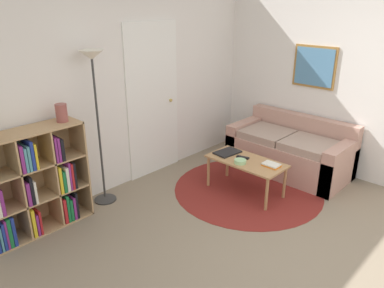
# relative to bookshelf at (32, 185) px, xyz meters

# --- Properties ---
(ground_plane) EXTENTS (14.00, 14.00, 0.00)m
(ground_plane) POSITION_rel_bookshelf_xyz_m (1.31, -2.42, -0.50)
(ground_plane) COLOR gray
(wall_back) EXTENTS (7.29, 0.11, 2.60)m
(wall_back) POSITION_rel_bookshelf_xyz_m (1.33, 0.21, 0.78)
(wall_back) COLOR silver
(wall_back) RESTS_ON ground_plane
(wall_right) EXTENTS (0.08, 5.61, 2.60)m
(wall_right) POSITION_rel_bookshelf_xyz_m (3.48, -1.12, 0.80)
(wall_right) COLOR silver
(wall_right) RESTS_ON ground_plane
(rug) EXTENTS (1.84, 1.84, 0.01)m
(rug) POSITION_rel_bookshelf_xyz_m (2.20, -1.08, -0.50)
(rug) COLOR maroon
(rug) RESTS_ON ground_plane
(bookshelf) EXTENTS (1.05, 0.34, 1.08)m
(bookshelf) POSITION_rel_bookshelf_xyz_m (0.00, 0.00, 0.00)
(bookshelf) COLOR tan
(bookshelf) RESTS_ON ground_plane
(floor_lamp) EXTENTS (0.26, 0.26, 1.75)m
(floor_lamp) POSITION_rel_bookshelf_xyz_m (0.82, -0.00, 0.91)
(floor_lamp) COLOR #333333
(floor_lamp) RESTS_ON ground_plane
(couch) EXTENTS (0.81, 1.58, 0.74)m
(couch) POSITION_rel_bookshelf_xyz_m (3.09, -1.16, -0.23)
(couch) COLOR tan
(couch) RESTS_ON ground_plane
(coffee_table) EXTENTS (0.47, 0.94, 0.42)m
(coffee_table) POSITION_rel_bookshelf_xyz_m (2.13, -1.08, -0.13)
(coffee_table) COLOR #AD7F51
(coffee_table) RESTS_ON ground_plane
(laptop) EXTENTS (0.34, 0.25, 0.02)m
(laptop) POSITION_rel_bookshelf_xyz_m (2.15, -0.78, -0.07)
(laptop) COLOR black
(laptop) RESTS_ON coffee_table
(bowl) EXTENTS (0.14, 0.14, 0.04)m
(bowl) POSITION_rel_bookshelf_xyz_m (2.01, -1.08, -0.06)
(bowl) COLOR #9ED193
(bowl) RESTS_ON coffee_table
(book_stack_on_table) EXTENTS (0.14, 0.20, 0.03)m
(book_stack_on_table) POSITION_rel_bookshelf_xyz_m (2.19, -1.39, -0.06)
(book_stack_on_table) COLOR orange
(book_stack_on_table) RESTS_ON coffee_table
(remote) EXTENTS (0.08, 0.16, 0.02)m
(remote) POSITION_rel_bookshelf_xyz_m (2.15, -1.02, -0.07)
(remote) COLOR black
(remote) RESTS_ON coffee_table
(vase_on_shelf) EXTENTS (0.12, 0.12, 0.18)m
(vase_on_shelf) POSITION_rel_bookshelf_xyz_m (0.41, -0.00, 0.66)
(vase_on_shelf) COLOR #934C47
(vase_on_shelf) RESTS_ON bookshelf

